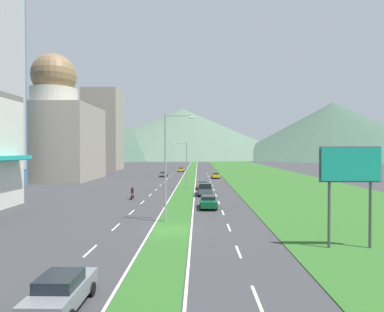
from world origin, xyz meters
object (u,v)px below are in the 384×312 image
street_lamp_mid (185,162)px  motorcycle_rider (132,194)px  car_1 (203,185)px  pickup_truck_0 (205,189)px  car_3 (61,291)px  car_0 (208,202)px  car_2 (164,174)px  car_5 (181,169)px  billboard_roadside (350,171)px  car_4 (216,175)px  street_lamp_near (168,161)px

street_lamp_mid → motorcycle_rider: size_ratio=4.18×
car_1 → pickup_truck_0: pickup_truck_0 is taller
car_3 → motorcycle_rider: size_ratio=2.18×
car_0 → street_lamp_mid: bearing=-169.1°
car_1 → car_2: car_1 is taller
car_5 → car_2: bearing=170.0°
car_1 → billboard_roadside: bearing=15.2°
car_0 → car_4: bearing=175.7°
street_lamp_near → street_lamp_mid: size_ratio=1.25×
car_2 → car_5: car_5 is taller
car_0 → car_5: (-6.75, 67.59, -0.03)m
car_0 → car_2: 48.41m
billboard_roadside → car_4: size_ratio=1.71×
street_lamp_near → street_lamp_mid: (0.58, 26.01, -1.10)m
street_lamp_near → car_0: 10.14m
car_3 → pickup_truck_0: pickup_truck_0 is taller
car_1 → car_5: size_ratio=1.02×
car_2 → billboard_roadside: bearing=-162.7°
street_lamp_near → car_1: size_ratio=2.37×
car_3 → car_4: bearing=-8.7°
car_0 → car_3: car_3 is taller
motorcycle_rider → street_lamp_near: bearing=-156.5°
pickup_truck_0 → motorcycle_rider: (-10.43, -4.05, -0.24)m
car_1 → motorcycle_rider: motorcycle_rider is taller
car_5 → motorcycle_rider: bearing=176.4°
car_1 → motorcycle_rider: 16.38m
street_lamp_near → car_5: street_lamp_near is taller
car_2 → car_5: bearing=-10.0°
car_0 → car_5: size_ratio=1.01×
car_0 → car_1: car_0 is taller
car_1 → car_2: 29.02m
car_5 → billboard_roadside: bearing=-169.0°
street_lamp_mid → pickup_truck_0: 8.70m
billboard_roadside → motorcycle_rider: bearing=130.6°
street_lamp_near → car_1: street_lamp_near is taller
billboard_roadside → car_1: size_ratio=1.64×
billboard_roadside → pickup_truck_0: (-9.63, 27.44, -4.48)m
car_3 → car_0: bearing=-15.8°
street_lamp_mid → car_3: bearing=-94.8°
street_lamp_mid → billboard_roadside: street_lamp_mid is taller
car_2 → motorcycle_rider: (-0.25, -40.08, 0.04)m
billboard_roadside → car_5: billboard_roadside is taller
car_3 → pickup_truck_0: size_ratio=0.81×
billboard_roadside → car_0: (-9.46, 16.17, -4.69)m
car_0 → car_1: 20.03m
billboard_roadside → car_0: 19.32m
street_lamp_mid → car_2: street_lamp_mid is taller
street_lamp_mid → billboard_roadside: size_ratio=1.16×
car_1 → pickup_truck_0: bearing=1.5°
pickup_truck_0 → car_5: bearing=-173.3°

